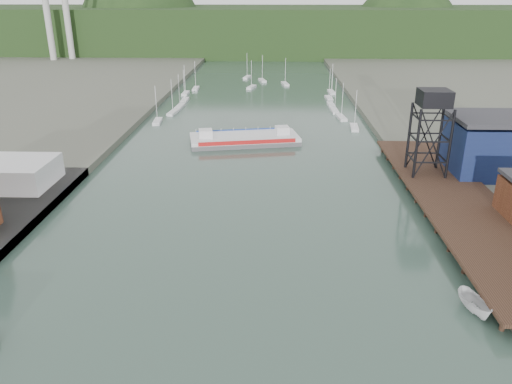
{
  "coord_description": "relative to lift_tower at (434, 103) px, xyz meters",
  "views": [
    {
      "loc": [
        5.5,
        -34.31,
        34.69
      ],
      "look_at": [
        2.79,
        41.99,
        4.0
      ],
      "focal_mm": 35.0,
      "sensor_mm": 36.0,
      "label": 1
    }
  ],
  "objects": [
    {
      "name": "distant_hills",
      "position": [
        -38.98,
        243.35,
        -5.27
      ],
      "size": [
        500.0,
        120.0,
        80.0
      ],
      "color": "black",
      "rests_on": "ground"
    },
    {
      "name": "smokestacks",
      "position": [
        -141.0,
        174.5,
        14.35
      ],
      "size": [
        11.2,
        8.2,
        60.0
      ],
      "color": "#ACABA6",
      "rests_on": "ground"
    },
    {
      "name": "marina_sailboats",
      "position": [
        -34.92,
        80.46,
        -15.3
      ],
      "size": [
        57.71,
        92.65,
        0.9
      ],
      "color": "silver",
      "rests_on": "ground"
    },
    {
      "name": "motorboat",
      "position": [
        -5.95,
        -42.87,
        -14.53
      ],
      "size": [
        3.37,
        6.1,
        2.23
      ],
      "primitive_type": "imported",
      "rotation": [
        0.0,
        0.0,
        0.22
      ],
      "color": "silver",
      "rests_on": "ground"
    },
    {
      "name": "blue_shed",
      "position": [
        15.0,
        2.0,
        -8.59
      ],
      "size": [
        20.5,
        14.5,
        11.3
      ],
      "color": "#0C0E36",
      "rests_on": "east_land"
    },
    {
      "name": "east_pier",
      "position": [
        2.0,
        -13.0,
        -13.75
      ],
      "size": [
        14.0,
        70.0,
        2.45
      ],
      "color": "black",
      "rests_on": "ground"
    },
    {
      "name": "white_shed",
      "position": [
        -79.0,
        -8.0,
        -11.8
      ],
      "size": [
        18.0,
        12.0,
        4.5
      ],
      "primitive_type": "cube",
      "color": "silver",
      "rests_on": "west_quay"
    },
    {
      "name": "chain_ferry",
      "position": [
        -36.56,
        26.3,
        -14.56
      ],
      "size": [
        27.91,
        15.44,
        3.8
      ],
      "rotation": [
        0.0,
        0.0,
        0.19
      ],
      "color": "#535356",
      "rests_on": "ground"
    },
    {
      "name": "lift_tower",
      "position": [
        0.0,
        0.0,
        0.0
      ],
      "size": [
        6.5,
        6.5,
        16.0
      ],
      "color": "black",
      "rests_on": "east_pier"
    }
  ]
}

